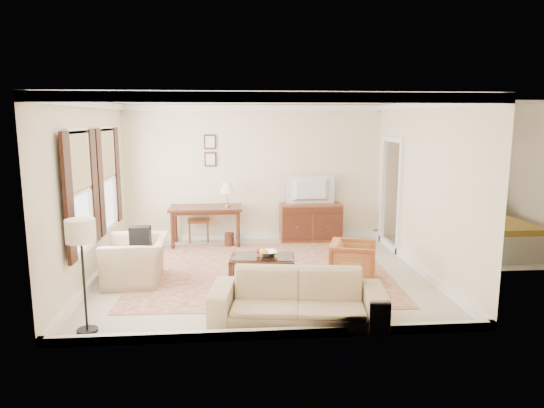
{
  "coord_description": "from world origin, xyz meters",
  "views": [
    {
      "loc": [
        -0.5,
        -7.89,
        2.59
      ],
      "look_at": [
        0.2,
        0.3,
        1.15
      ],
      "focal_mm": 32.0,
      "sensor_mm": 36.0,
      "label": 1
    }
  ],
  "objects": [
    {
      "name": "floor_lamp",
      "position": [
        -2.3,
        -2.1,
        1.18
      ],
      "size": [
        0.35,
        0.35,
        1.42
      ],
      "color": "black",
      "rests_on": "room_shell"
    },
    {
      "name": "desk_chair",
      "position": [
        -1.2,
        2.38,
        0.53
      ],
      "size": [
        0.51,
        0.51,
        1.05
      ],
      "primitive_type": null,
      "rotation": [
        0.0,
        0.0,
        -0.14
      ],
      "color": "brown",
      "rests_on": "room_shell"
    },
    {
      "name": "sideboard",
      "position": [
        1.2,
        2.22,
        0.4
      ],
      "size": [
        1.31,
        0.5,
        0.81
      ],
      "primitive_type": "cube",
      "color": "brown",
      "rests_on": "room_shell"
    },
    {
      "name": "doorway",
      "position": [
        2.71,
        1.5,
        1.08
      ],
      "size": [
        0.1,
        1.12,
        2.25
      ],
      "primitive_type": null,
      "color": "white",
      "rests_on": "room_shell"
    },
    {
      "name": "room_shell",
      "position": [
        0.0,
        0.0,
        2.47
      ],
      "size": [
        5.51,
        5.01,
        2.91
      ],
      "color": "beige",
      "rests_on": "ground"
    },
    {
      "name": "desk_lamp",
      "position": [
        -0.58,
        2.03,
        1.06
      ],
      "size": [
        0.32,
        0.32,
        0.5
      ],
      "primitive_type": null,
      "color": "silver",
      "rests_on": "writing_desk"
    },
    {
      "name": "backpack",
      "position": [
        -1.96,
        -0.17,
        0.73
      ],
      "size": [
        0.31,
        0.37,
        0.4
      ],
      "primitive_type": "cube",
      "rotation": [
        0.0,
        0.0,
        -1.25
      ],
      "color": "black",
      "rests_on": "club_armchair"
    },
    {
      "name": "book_a",
      "position": [
        -0.13,
        -0.31,
        0.17
      ],
      "size": [
        0.28,
        0.1,
        0.38
      ],
      "primitive_type": "imported",
      "rotation": [
        0.0,
        0.0,
        -0.22
      ],
      "color": "brown",
      "rests_on": "coffee_table"
    },
    {
      "name": "sofa",
      "position": [
        0.34,
        -2.0,
        0.44
      ],
      "size": [
        2.3,
        0.96,
        0.87
      ],
      "primitive_type": "imported",
      "rotation": [
        0.0,
        0.0,
        -0.14
      ],
      "color": "tan",
      "rests_on": "room_shell"
    },
    {
      "name": "coffee_table",
      "position": [
        -0.02,
        -0.41,
        0.33
      ],
      "size": [
        1.08,
        0.71,
        0.43
      ],
      "rotation": [
        0.0,
        0.0,
        -0.11
      ],
      "color": "#462014",
      "rests_on": "room_shell"
    },
    {
      "name": "fruit_bowl",
      "position": [
        0.08,
        -0.4,
        0.49
      ],
      "size": [
        0.42,
        0.42,
        0.1
      ],
      "primitive_type": "imported",
      "color": "silver",
      "rests_on": "coffee_table"
    },
    {
      "name": "club_armchair",
      "position": [
        -2.03,
        -0.23,
        0.48
      ],
      "size": [
        0.75,
        1.13,
        0.97
      ],
      "primitive_type": "imported",
      "rotation": [
        0.0,
        0.0,
        -1.54
      ],
      "color": "tan",
      "rests_on": "room_shell"
    },
    {
      "name": "rug",
      "position": [
        0.02,
        0.15,
        0.01
      ],
      "size": [
        4.39,
        3.8,
        0.01
      ],
      "primitive_type": "cube",
      "rotation": [
        0.0,
        0.0,
        -0.04
      ],
      "color": "maroon",
      "rests_on": "room_shell"
    },
    {
      "name": "framed_prints",
      "position": [
        -0.93,
        2.47,
        1.94
      ],
      "size": [
        0.25,
        0.04,
        0.68
      ],
      "primitive_type": null,
      "color": "#462014",
      "rests_on": "room_shell"
    },
    {
      "name": "book_b",
      "position": [
        0.18,
        -0.5,
        0.17
      ],
      "size": [
        0.28,
        0.03,
        0.38
      ],
      "primitive_type": "imported",
      "rotation": [
        0.0,
        0.0,
        -0.02
      ],
      "color": "brown",
      "rests_on": "coffee_table"
    },
    {
      "name": "striped_armchair",
      "position": [
        1.45,
        -0.5,
        0.36
      ],
      "size": [
        0.84,
        0.87,
        0.73
      ],
      "primitive_type": "imported",
      "rotation": [
        0.0,
        0.0,
        1.26
      ],
      "color": "#954020",
      "rests_on": "room_shell"
    },
    {
      "name": "window_front",
      "position": [
        -2.7,
        -0.7,
        1.55
      ],
      "size": [
        0.12,
        1.56,
        1.8
      ],
      "primitive_type": null,
      "color": "#CCB284",
      "rests_on": "room_shell"
    },
    {
      "name": "tv",
      "position": [
        1.2,
        2.2,
        1.3
      ],
      "size": [
        0.99,
        0.57,
        0.13
      ],
      "primitive_type": "imported",
      "rotation": [
        0.0,
        0.0,
        3.14
      ],
      "color": "black",
      "rests_on": "sideboard"
    },
    {
      "name": "annex_bedroom",
      "position": [
        4.49,
        1.15,
        0.34
      ],
      "size": [
        3.0,
        2.7,
        2.9
      ],
      "color": "beige",
      "rests_on": "ground"
    },
    {
      "name": "window_rear",
      "position": [
        -2.7,
        0.9,
        1.55
      ],
      "size": [
        0.12,
        1.56,
        1.8
      ],
      "primitive_type": null,
      "color": "#CCB284",
      "rests_on": "room_shell"
    },
    {
      "name": "writing_desk",
      "position": [
        -1.03,
        2.03,
        0.7
      ],
      "size": [
        1.48,
        0.74,
        0.81
      ],
      "color": "#462014",
      "rests_on": "room_shell"
    }
  ]
}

